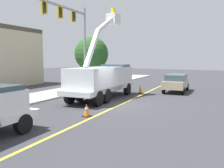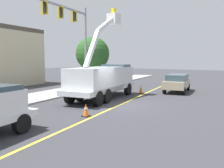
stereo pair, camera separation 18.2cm
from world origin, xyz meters
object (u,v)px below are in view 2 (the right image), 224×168
(traffic_signal_mast, at_px, (73,29))
(traffic_cone_mid_front, at_px, (86,110))
(utility_bucket_truck, at_px, (103,78))
(passing_minivan, at_px, (177,82))
(traffic_cone_mid_rear, at_px, (141,89))

(traffic_signal_mast, bearing_deg, traffic_cone_mid_front, -132.89)
(utility_bucket_truck, bearing_deg, passing_minivan, -26.41)
(utility_bucket_truck, height_order, passing_minivan, utility_bucket_truck)
(passing_minivan, bearing_deg, traffic_cone_mid_front, 176.75)
(passing_minivan, distance_m, traffic_signal_mast, 11.08)
(traffic_cone_mid_front, distance_m, traffic_signal_mast, 11.36)
(passing_minivan, relative_size, traffic_signal_mast, 0.61)
(traffic_cone_mid_rear, bearing_deg, traffic_cone_mid_front, -170.13)
(traffic_cone_mid_front, bearing_deg, utility_bucket_truck, 27.71)
(traffic_cone_mid_rear, bearing_deg, utility_bucket_truck, 165.16)
(passing_minivan, xyz_separation_m, traffic_cone_mid_front, (-12.62, 0.72, -0.62))
(traffic_cone_mid_front, relative_size, traffic_cone_mid_rear, 0.84)
(traffic_cone_mid_front, bearing_deg, traffic_signal_mast, 47.11)
(utility_bucket_truck, xyz_separation_m, traffic_signal_mast, (1.29, 4.39, 4.33))
(utility_bucket_truck, xyz_separation_m, traffic_cone_mid_front, (-5.43, -2.85, -1.27))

